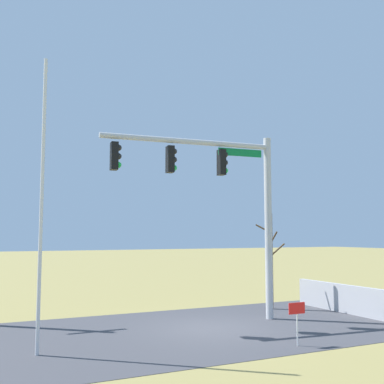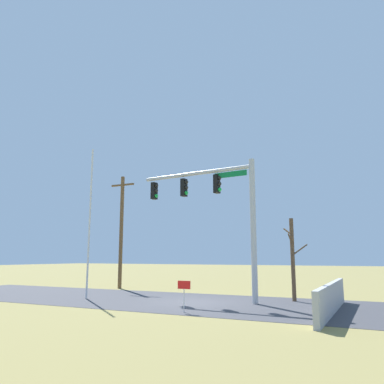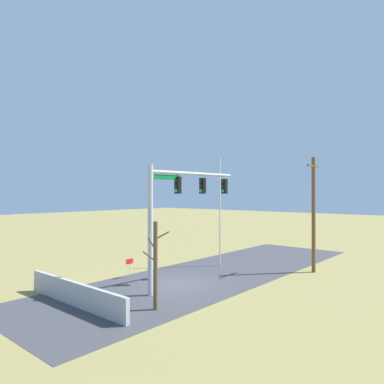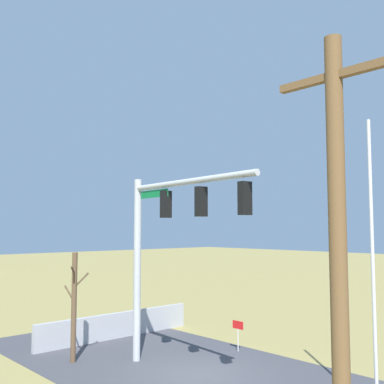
{
  "view_description": "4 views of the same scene",
  "coord_description": "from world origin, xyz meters",
  "views": [
    {
      "loc": [
        -7.4,
        -14.03,
        3.16
      ],
      "look_at": [
        -0.04,
        1.4,
        4.76
      ],
      "focal_mm": 42.86,
      "sensor_mm": 36.0,
      "label": 1
    },
    {
      "loc": [
        8.26,
        -17.15,
        2.18
      ],
      "look_at": [
        -0.76,
        1.19,
        5.62
      ],
      "focal_mm": 35.85,
      "sensor_mm": 36.0,
      "label": 2
    },
    {
      "loc": [
        15.43,
        14.32,
        5.37
      ],
      "look_at": [
        -0.42,
        0.7,
        5.47
      ],
      "focal_mm": 32.86,
      "sensor_mm": 36.0,
      "label": 3
    },
    {
      "loc": [
        -11.7,
        11.11,
        4.97
      ],
      "look_at": [
        -0.97,
        1.18,
        6.15
      ],
      "focal_mm": 42.95,
      "sensor_mm": 36.0,
      "label": 4
    }
  ],
  "objects": [
    {
      "name": "signal_mast",
      "position": [
        0.91,
        0.75,
        4.89
      ],
      "size": [
        6.6,
        0.89,
        6.9
      ],
      "color": "#B2B5BA",
      "rests_on": "ground_plane"
    },
    {
      "name": "flagpole",
      "position": [
        -5.76,
        -1.14,
        4.02
      ],
      "size": [
        0.1,
        0.1,
        8.04
      ],
      "primitive_type": "cylinder",
      "color": "silver",
      "rests_on": "ground_plane"
    },
    {
      "name": "bare_tree",
      "position": [
        4.22,
        2.45,
        2.1
      ],
      "size": [
        1.27,
        1.02,
        4.09
      ],
      "color": "brown",
      "rests_on": "ground_plane"
    },
    {
      "name": "open_sign",
      "position": [
        1.07,
        -3.26,
        0.91
      ],
      "size": [
        0.56,
        0.04,
        1.22
      ],
      "color": "silver",
      "rests_on": "ground_plane"
    },
    {
      "name": "utility_pole",
      "position": [
        -8.21,
        4.98,
        4.1
      ],
      "size": [
        1.9,
        0.26,
        7.87
      ],
      "color": "brown",
      "rests_on": "ground_plane"
    },
    {
      "name": "ground_plane",
      "position": [
        0.0,
        0.0,
        0.0
      ],
      "size": [
        160.0,
        160.0,
        0.0
      ],
      "primitive_type": "plane",
      "color": "olive"
    },
    {
      "name": "road_surface",
      "position": [
        -4.0,
        0.0,
        0.01
      ],
      "size": [
        28.0,
        8.0,
        0.01
      ],
      "primitive_type": "cube",
      "color": "#3D3D42",
      "rests_on": "ground_plane"
    },
    {
      "name": "retaining_fence",
      "position": [
        6.34,
        -0.91,
        0.57
      ],
      "size": [
        0.2,
        7.98,
        1.14
      ],
      "primitive_type": "cube",
      "color": "#A8A8AD",
      "rests_on": "ground_plane"
    },
    {
      "name": "sidewalk_corner",
      "position": [
        3.81,
        0.57,
        0.0
      ],
      "size": [
        6.0,
        6.0,
        0.01
      ],
      "primitive_type": "cube",
      "color": "#B7B5AD",
      "rests_on": "ground_plane"
    }
  ]
}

